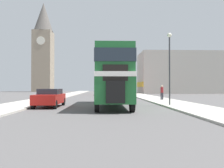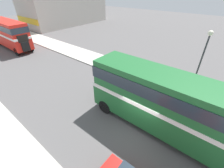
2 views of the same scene
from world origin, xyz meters
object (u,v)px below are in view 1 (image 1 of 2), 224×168
Objects in this scene: street_lamp at (170,58)px; bus_distant at (111,82)px; church_tower at (43,46)px; car_parked_near at (50,97)px; pedestrian_walking at (162,92)px; double_decker_bus at (112,75)px.

bus_distant is at bearing 98.44° from street_lamp.
church_tower reaches higher than bus_distant.
bus_distant is 2.38× the size of car_parked_near.
street_lamp is (3.87, -26.11, 1.43)m from bus_distant.
bus_distant reaches higher than pedestrian_walking.
car_parked_near is 2.47× the size of pedestrian_walking.
street_lamp is at bearing 2.30° from car_parked_near.
bus_distant is at bearing 105.07° from pedestrian_walking.
bus_distant is (0.81, 25.77, -0.02)m from double_decker_bus.
bus_distant is 1.63× the size of street_lamp.
double_decker_bus reaches higher than car_parked_near.
pedestrian_walking is (5.13, -19.05, -1.48)m from bus_distant.
car_parked_near is at bearing -74.04° from church_tower.
car_parked_near is 10.09m from street_lamp.
car_parked_near is 57.28m from church_tower.
pedestrian_walking is (5.94, 6.72, -1.51)m from double_decker_bus.
church_tower is at bearing 105.96° from car_parked_near.
double_decker_bus is 0.38× the size of church_tower.
double_decker_bus is at bearing -69.07° from church_tower.
bus_distant is at bearing -52.11° from church_tower.
pedestrian_walking is at bearing -74.93° from bus_distant.
car_parked_near is 0.14× the size of church_tower.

